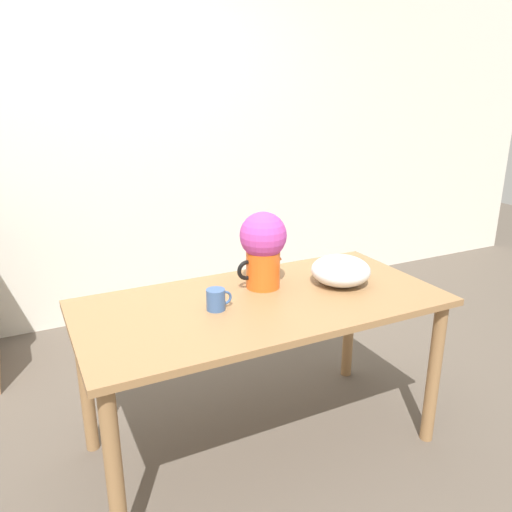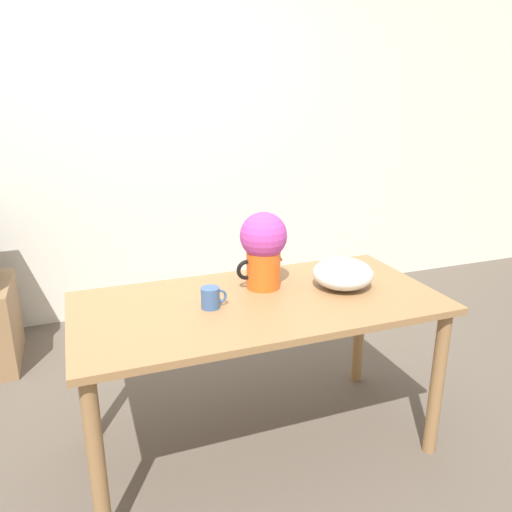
% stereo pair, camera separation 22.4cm
% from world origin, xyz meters
% --- Properties ---
extents(ground_plane, '(12.00, 12.00, 0.00)m').
position_xyz_m(ground_plane, '(0.00, 0.00, 0.00)').
color(ground_plane, brown).
extents(wall_back, '(8.00, 0.05, 2.60)m').
position_xyz_m(wall_back, '(0.00, 1.78, 1.30)').
color(wall_back, silver).
rests_on(wall_back, ground_plane).
extents(table, '(1.58, 0.77, 0.74)m').
position_xyz_m(table, '(0.24, 0.01, 0.65)').
color(table, olive).
rests_on(table, ground_plane).
extents(flower_vase, '(0.24, 0.21, 0.35)m').
position_xyz_m(flower_vase, '(0.31, 0.14, 0.94)').
color(flower_vase, '#E05619').
rests_on(flower_vase, table).
extents(coffee_mug, '(0.11, 0.08, 0.09)m').
position_xyz_m(coffee_mug, '(0.02, -0.00, 0.79)').
color(coffee_mug, '#385689').
rests_on(coffee_mug, table).
extents(white_bowl, '(0.28, 0.28, 0.14)m').
position_xyz_m(white_bowl, '(0.65, 0.01, 0.81)').
color(white_bowl, silver).
rests_on(white_bowl, table).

